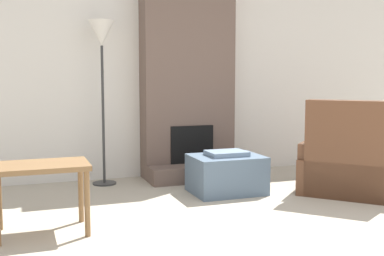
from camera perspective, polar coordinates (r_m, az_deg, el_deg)
name	(u,v)px	position (r m, az deg, el deg)	size (l,w,h in m)	color
ground_plane	(324,255)	(3.57, 15.32, -14.36)	(24.00, 24.00, 0.00)	#B2A893
wall_back	(182,71)	(6.09, -1.14, 6.73)	(7.65, 0.06, 2.60)	silver
fireplace	(188,78)	(5.89, -0.47, 5.93)	(1.13, 0.64, 2.60)	brown
ottoman	(226,173)	(5.15, 4.10, -5.39)	(0.74, 0.58, 0.45)	slate
armchair	(351,167)	(5.32, 18.33, -4.41)	(1.28, 1.29, 1.00)	brown
side_table	(41,174)	(3.96, -17.44, -5.22)	(0.73, 0.48, 0.56)	brown
floor_lamp_left	(102,45)	(5.55, -10.65, 9.64)	(0.29, 0.29, 1.86)	#333333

